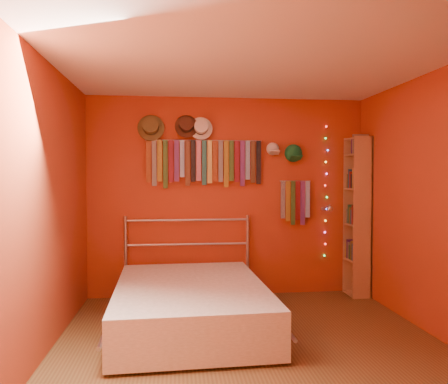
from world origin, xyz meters
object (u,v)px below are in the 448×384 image
object	(u,v)px
reading_lamp	(329,208)
bookshelf	(360,215)
tie_rack	(204,161)
bed	(191,304)

from	to	relation	value
reading_lamp	bookshelf	distance (m)	0.43
tie_rack	reading_lamp	bearing A→B (deg)	-6.69
tie_rack	bookshelf	size ratio (longest dim) A/B	0.72
tie_rack	bed	distance (m)	1.85
tie_rack	reading_lamp	world-z (taller)	tie_rack
tie_rack	bookshelf	bearing A→B (deg)	-4.50
bookshelf	bed	bearing A→B (deg)	-156.45
reading_lamp	bed	world-z (taller)	reading_lamp
tie_rack	bed	xyz separation A→B (m)	(-0.21, -1.10, -1.47)
reading_lamp	bed	size ratio (longest dim) A/B	0.15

